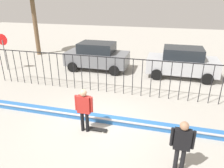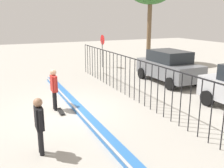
% 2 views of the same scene
% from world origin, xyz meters
% --- Properties ---
extents(ground_plane, '(60.00, 60.00, 0.00)m').
position_xyz_m(ground_plane, '(0.00, 0.00, 0.00)').
color(ground_plane, '#ADA89E').
extents(bowl_coping_ledge, '(11.00, 0.40, 0.27)m').
position_xyz_m(bowl_coping_ledge, '(0.00, 0.45, 0.12)').
color(bowl_coping_ledge, '#2D6BB7').
rests_on(bowl_coping_ledge, ground).
extents(perimeter_fence, '(14.04, 0.04, 1.97)m').
position_xyz_m(perimeter_fence, '(0.00, 3.29, 1.20)').
color(perimeter_fence, black).
rests_on(perimeter_fence, ground).
extents(skateboarder, '(0.70, 0.26, 1.74)m').
position_xyz_m(skateboarder, '(-0.26, -0.38, 1.04)').
color(skateboarder, black).
rests_on(skateboarder, ground).
extents(skateboard, '(0.80, 0.20, 0.07)m').
position_xyz_m(skateboard, '(0.17, -0.26, 0.06)').
color(skateboard, black).
rests_on(skateboard, ground).
extents(camera_operator, '(0.67, 0.25, 1.66)m').
position_xyz_m(camera_operator, '(3.16, -1.52, 1.00)').
color(camera_operator, black).
rests_on(camera_operator, ground).
extents(parked_car_gray, '(4.30, 2.12, 1.90)m').
position_xyz_m(parked_car_gray, '(-2.18, 6.84, 0.97)').
color(parked_car_gray, slate).
rests_on(parked_car_gray, ground).
extents(stop_sign, '(0.76, 0.07, 2.50)m').
position_xyz_m(stop_sign, '(-8.27, 5.11, 1.62)').
color(stop_sign, slate).
rests_on(stop_sign, ground).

